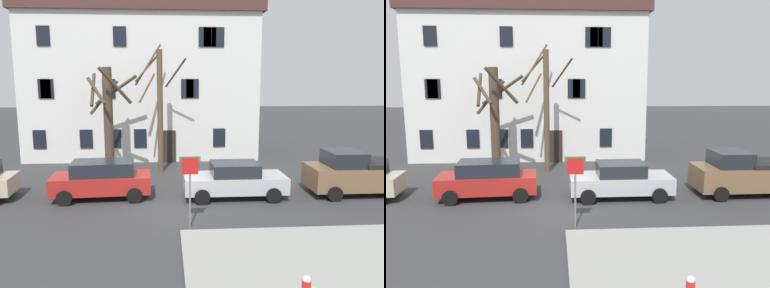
% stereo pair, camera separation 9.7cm
% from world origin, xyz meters
% --- Properties ---
extents(ground_plane, '(120.00, 120.00, 0.00)m').
position_xyz_m(ground_plane, '(0.00, 0.00, 0.00)').
color(ground_plane, '#38383A').
extents(building_main, '(15.99, 7.86, 11.08)m').
position_xyz_m(building_main, '(-1.90, 13.13, 5.60)').
color(building_main, white).
rests_on(building_main, ground_plane).
extents(tree_bare_near, '(2.75, 3.05, 6.06)m').
position_xyz_m(tree_bare_near, '(-3.55, 6.55, 3.37)').
color(tree_bare_near, '#4C3D2D').
rests_on(tree_bare_near, ground_plane).
extents(tree_bare_mid, '(2.97, 1.93, 7.44)m').
position_xyz_m(tree_bare_mid, '(-0.66, 6.92, 3.86)').
color(tree_bare_mid, brown).
rests_on(tree_bare_mid, ground_plane).
extents(car_red_wagon, '(4.52, 2.25, 1.73)m').
position_xyz_m(car_red_wagon, '(-3.23, 1.97, 0.90)').
color(car_red_wagon, '#AD231E').
rests_on(car_red_wagon, ground_plane).
extents(car_silver_sedan, '(4.65, 2.14, 1.63)m').
position_xyz_m(car_silver_sedan, '(2.83, 1.68, 0.82)').
color(car_silver_sedan, '#B7BABF').
rests_on(car_silver_sedan, ground_plane).
extents(pickup_truck_brown, '(5.03, 2.28, 2.09)m').
position_xyz_m(pickup_truck_brown, '(8.86, 1.80, 1.01)').
color(pickup_truck_brown, brown).
rests_on(pickup_truck_brown, ground_plane).
extents(street_sign_pole, '(0.76, 0.07, 2.68)m').
position_xyz_m(street_sign_pole, '(0.55, -1.86, 1.88)').
color(street_sign_pole, slate).
rests_on(street_sign_pole, ground_plane).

